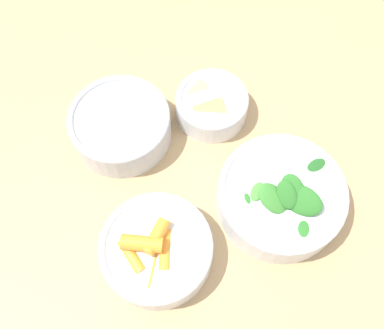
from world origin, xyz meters
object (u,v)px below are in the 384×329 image
bowl_carrots (156,250)px  bowl_cookies (212,105)px  bowl_greens (281,196)px  bowl_beans_hotdog (121,126)px

bowl_carrots → bowl_cookies: bowl_carrots is taller
bowl_greens → bowl_cookies: bearing=7.7°
bowl_beans_hotdog → bowl_cookies: size_ratio=1.35×
bowl_beans_hotdog → bowl_greens: bearing=-139.7°
bowl_carrots → bowl_beans_hotdog: bearing=-5.5°
bowl_greens → bowl_cookies: 0.18m
bowl_carrots → bowl_cookies: 0.25m
bowl_greens → bowl_cookies: bowl_greens is taller
bowl_carrots → bowl_cookies: bearing=-41.8°
bowl_greens → bowl_beans_hotdog: (0.20, 0.17, -0.00)m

